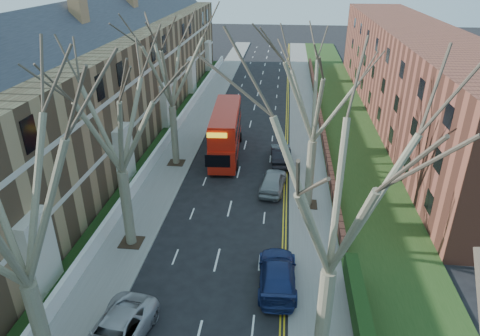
% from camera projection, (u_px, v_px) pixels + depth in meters
% --- Properties ---
extents(pavement_left, '(3.00, 102.00, 0.12)m').
position_uv_depth(pavement_left, '(197.00, 122.00, 48.02)').
color(pavement_left, slate).
rests_on(pavement_left, ground).
extents(pavement_right, '(3.00, 102.00, 0.12)m').
position_uv_depth(pavement_right, '(305.00, 126.00, 46.87)').
color(pavement_right, slate).
rests_on(pavement_right, ground).
extents(terrace_left, '(9.70, 78.00, 13.60)m').
position_uv_depth(terrace_left, '(96.00, 92.00, 39.21)').
color(terrace_left, olive).
rests_on(terrace_left, ground).
extents(flats_right, '(13.97, 54.00, 10.00)m').
position_uv_depth(flats_right, '(411.00, 75.00, 47.18)').
color(flats_right, brown).
rests_on(flats_right, ground).
extents(front_wall_left, '(0.30, 78.00, 1.00)m').
position_uv_depth(front_wall_left, '(164.00, 144.00, 40.79)').
color(front_wall_left, white).
rests_on(front_wall_left, ground).
extents(grass_verge_right, '(6.00, 102.00, 0.06)m').
position_uv_depth(grass_verge_right, '(347.00, 126.00, 46.40)').
color(grass_verge_right, '#203C16').
rests_on(grass_verge_right, ground).
extents(tree_left_mid, '(10.50, 10.50, 14.71)m').
position_uv_depth(tree_left_mid, '(1.00, 188.00, 14.35)').
color(tree_left_mid, '#68614A').
rests_on(tree_left_mid, ground).
extents(tree_left_far, '(10.15, 10.15, 14.22)m').
position_uv_depth(tree_left_far, '(113.00, 106.00, 23.42)').
color(tree_left_far, '#68614A').
rests_on(tree_left_far, ground).
extents(tree_left_dist, '(10.50, 10.50, 14.71)m').
position_uv_depth(tree_left_dist, '(169.00, 56.00, 33.99)').
color(tree_left_dist, '#68614A').
rests_on(tree_left_dist, ground).
extents(tree_right_mid, '(10.50, 10.50, 14.71)m').
position_uv_depth(tree_right_mid, '(340.00, 178.00, 15.04)').
color(tree_right_mid, '#68614A').
rests_on(tree_right_mid, ground).
extents(tree_right_far, '(10.15, 10.15, 14.22)m').
position_uv_depth(tree_right_far, '(317.00, 83.00, 27.68)').
color(tree_right_far, '#68614A').
rests_on(tree_right_far, ground).
extents(double_decker_bus, '(3.04, 10.26, 4.27)m').
position_uv_depth(double_decker_bus, '(226.00, 133.00, 39.21)').
color(double_decker_bus, '#B1190C').
rests_on(double_decker_bus, ground).
extents(car_left_far, '(3.17, 5.62, 1.48)m').
position_uv_depth(car_left_far, '(115.00, 336.00, 19.84)').
color(car_left_far, '#AAA9AF').
rests_on(car_left_far, ground).
extents(car_right_near, '(2.28, 5.23, 1.50)m').
position_uv_depth(car_right_near, '(277.00, 274.00, 23.73)').
color(car_right_near, navy).
rests_on(car_right_near, ground).
extents(car_right_mid, '(2.31, 4.68, 1.53)m').
position_uv_depth(car_right_mid, '(273.00, 181.00, 33.62)').
color(car_right_mid, gray).
rests_on(car_right_mid, ground).
extents(car_right_far, '(1.97, 4.82, 1.55)m').
position_uv_depth(car_right_far, '(281.00, 155.00, 38.12)').
color(car_right_far, black).
rests_on(car_right_far, ground).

